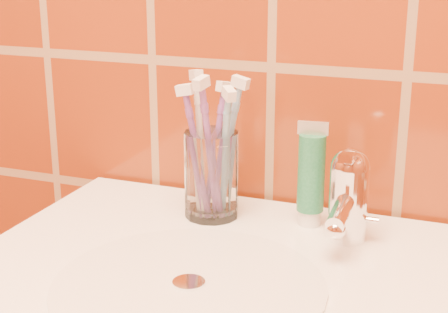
% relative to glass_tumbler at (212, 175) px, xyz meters
% --- Properties ---
extents(glass_tumbler, '(0.09, 0.09, 0.12)m').
position_rel_glass_tumbler_xyz_m(glass_tumbler, '(0.00, 0.00, 0.00)').
color(glass_tumbler, white).
rests_on(glass_tumbler, pedestal_sink).
extents(toothpaste_tube, '(0.04, 0.04, 0.14)m').
position_rel_glass_tumbler_xyz_m(toothpaste_tube, '(0.13, 0.02, 0.01)').
color(toothpaste_tube, white).
rests_on(toothpaste_tube, pedestal_sink).
extents(faucet, '(0.05, 0.11, 0.12)m').
position_rel_glass_tumbler_xyz_m(faucet, '(0.19, -0.02, 0.00)').
color(faucet, white).
rests_on(faucet, pedestal_sink).
extents(toothbrush_0, '(0.08, 0.07, 0.20)m').
position_rel_glass_tumbler_xyz_m(toothbrush_0, '(0.02, 0.01, 0.04)').
color(toothbrush_0, '#79A6D7').
rests_on(toothbrush_0, glass_tumbler).
extents(toothbrush_1, '(0.08, 0.08, 0.21)m').
position_rel_glass_tumbler_xyz_m(toothbrush_1, '(-0.02, 0.00, 0.04)').
color(toothbrush_1, silver).
rests_on(toothbrush_1, glass_tumbler).
extents(toothbrush_2, '(0.10, 0.11, 0.20)m').
position_rel_glass_tumbler_xyz_m(toothbrush_2, '(0.02, -0.01, 0.03)').
color(toothbrush_2, '#72A4CC').
rests_on(toothbrush_2, glass_tumbler).
extents(toothbrush_3, '(0.05, 0.10, 0.21)m').
position_rel_glass_tumbler_xyz_m(toothbrush_3, '(0.01, -0.02, 0.04)').
color(toothbrush_3, '#7B4798').
rests_on(toothbrush_3, glass_tumbler).
extents(toothbrush_4, '(0.06, 0.06, 0.19)m').
position_rel_glass_tumbler_xyz_m(toothbrush_4, '(-0.02, -0.01, 0.03)').
color(toothbrush_4, '#73408A').
rests_on(toothbrush_4, glass_tumbler).
extents(toothbrush_5, '(0.07, 0.10, 0.19)m').
position_rel_glass_tumbler_xyz_m(toothbrush_5, '(-0.00, 0.02, 0.03)').
color(toothbrush_5, '#804BA2').
rests_on(toothbrush_5, glass_tumbler).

